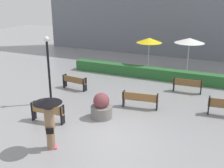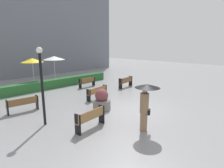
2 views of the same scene
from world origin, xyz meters
TOP-DOWN VIEW (x-y plane):
  - ground_plane at (0.00, 0.00)m, footprint 60.00×60.00m
  - bench_back_row at (2.02, 6.49)m, footprint 1.73×0.40m
  - bench_mid_center at (0.19, 3.11)m, footprint 1.91×0.57m
  - bench_near_left at (-3.21, -0.21)m, footprint 1.67×0.48m
  - bench_far_left at (-4.48, 4.22)m, footprint 1.71×0.53m
  - bench_far_right at (4.36, 3.90)m, footprint 1.79×0.53m
  - pedestrian_with_umbrella at (-1.67, -2.07)m, footprint 1.08×1.08m
  - planter_pot at (-1.14, 1.27)m, footprint 1.04×1.04m
  - lamp_post at (-4.45, 1.74)m, footprint 0.28×0.28m
  - patio_umbrella_yellow at (-1.40, 9.63)m, footprint 1.85×1.85m
  - patio_umbrella_white at (1.27, 10.74)m, footprint 2.14×2.14m
  - hedge_strip at (-0.55, 8.40)m, footprint 12.24×0.70m
  - building_facade at (0.00, 16.00)m, footprint 28.00×1.20m

SIDE VIEW (x-z plane):
  - ground_plane at x=0.00m, z-range 0.00..0.00m
  - hedge_strip at x=-0.55m, z-range 0.00..0.75m
  - bench_far_left at x=-4.48m, z-range 0.08..0.92m
  - bench_mid_center at x=0.19m, z-range 0.09..0.93m
  - bench_back_row at x=2.02m, z-range 0.09..0.94m
  - bench_far_right at x=4.36m, z-range 0.08..0.98m
  - planter_pot at x=-1.14m, z-range -0.09..1.17m
  - bench_near_left at x=-3.21m, z-range 0.09..1.00m
  - pedestrian_with_umbrella at x=-1.67m, z-range 0.36..2.49m
  - lamp_post at x=-4.45m, z-range 0.43..4.10m
  - patio_umbrella_yellow at x=-1.40m, z-range 1.12..3.73m
  - patio_umbrella_white at x=1.27m, z-range 1.12..3.74m
  - building_facade at x=0.00m, z-range 0.00..10.85m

